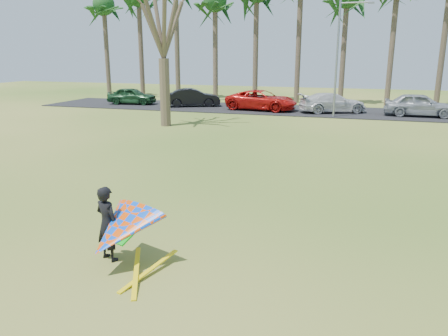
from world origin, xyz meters
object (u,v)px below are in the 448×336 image
(kite_flyer, at_px, (118,230))
(car_0, at_px, (132,96))
(car_1, at_px, (193,97))
(car_2, at_px, (262,100))
(car_4, at_px, (420,105))
(bare_tree_left, at_px, (162,12))
(car_3, at_px, (333,103))
(streetlight, at_px, (340,54))

(kite_flyer, bearing_deg, car_0, 118.49)
(car_1, bearing_deg, kite_flyer, 173.51)
(car_2, height_order, car_4, car_4)
(car_0, relative_size, car_1, 0.94)
(bare_tree_left, xyz_separation_m, car_4, (15.91, 9.08, -6.02))
(bare_tree_left, xyz_separation_m, kite_flyer, (7.10, -17.75, -6.07))
(car_3, xyz_separation_m, car_4, (6.16, -0.27, 0.09))
(car_0, bearing_deg, bare_tree_left, -147.70)
(car_3, bearing_deg, streetlight, 164.88)
(streetlight, distance_m, car_4, 7.09)
(car_0, bearing_deg, car_1, -96.10)
(car_0, bearing_deg, streetlight, -105.15)
(car_4, height_order, kite_flyer, kite_flyer)
(car_1, xyz_separation_m, car_2, (6.17, -0.64, 0.03))
(streetlight, distance_m, car_0, 18.56)
(kite_flyer, bearing_deg, car_2, 96.17)
(car_0, height_order, car_4, car_4)
(car_1, bearing_deg, car_4, -117.02)
(car_1, distance_m, car_3, 11.74)
(bare_tree_left, bearing_deg, car_3, 43.79)
(car_1, distance_m, car_2, 6.21)
(car_0, bearing_deg, kite_flyer, -157.93)
(car_4, bearing_deg, car_0, 90.50)
(bare_tree_left, distance_m, car_4, 19.29)
(streetlight, relative_size, car_4, 1.63)
(bare_tree_left, relative_size, car_2, 1.70)
(car_1, bearing_deg, bare_tree_left, 166.68)
(car_3, xyz_separation_m, kite_flyer, (-2.65, -27.10, 0.05))
(car_0, relative_size, car_4, 0.88)
(car_3, bearing_deg, bare_tree_left, 108.92)
(kite_flyer, bearing_deg, streetlight, 82.96)
(bare_tree_left, relative_size, car_3, 1.89)
(car_0, height_order, car_3, car_3)
(bare_tree_left, distance_m, car_3, 14.83)
(car_3, bearing_deg, car_2, 67.12)
(car_2, distance_m, kite_flyer, 27.06)
(kite_flyer, bearing_deg, car_4, 71.82)
(streetlight, bearing_deg, car_4, 19.91)
(car_1, xyz_separation_m, kite_flyer, (9.08, -27.54, 0.03))
(streetlight, height_order, car_1, streetlight)
(car_1, relative_size, car_4, 0.94)
(car_2, bearing_deg, car_4, -82.24)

